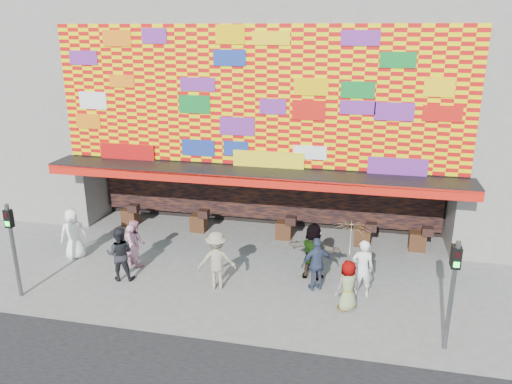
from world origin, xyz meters
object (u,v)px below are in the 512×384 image
Objects in this scene: ped_e at (317,264)px; signal_left at (12,240)px; ped_d at (217,260)px; ped_g at (348,286)px; ped_h at (362,268)px; ped_i at (135,242)px; ped_f at (313,251)px; signal_right at (453,284)px; ped_c at (120,254)px; ped_b at (132,246)px; parasol at (351,240)px; ped_a at (73,234)px.

signal_left is at bearing -12.77° from ped_e.
ped_d is at bearing -17.45° from ped_e.
ped_h is at bearing -153.12° from ped_g.
ped_f is at bearing -140.31° from ped_i.
signal_right is 1.59× the size of ped_d.
signal_right is 1.94× the size of ped_g.
ped_f is (2.88, 1.29, 0.01)m from ped_d.
signal_right is 10.05m from ped_c.
ped_b is 7.56m from parasol.
ped_f reaches higher than ped_h.
parasol is at bearing -154.37° from ped_i.
signal_right is 10.27m from ped_b.
ped_c is 0.95× the size of ped_d.
ped_b is 0.82× the size of ped_f.
ped_h reaches higher than ped_e.
ped_f reaches higher than ped_b.
ped_c is 7.72m from ped_h.
ped_d is 1.08× the size of ped_e.
ped_a is 2.37m from ped_i.
signal_left reaches higher than ped_c.
ped_b is 0.92m from ped_c.
parasol is (9.67, -1.46, 1.30)m from ped_a.
signal_right is at bearing 112.48° from ped_g.
ped_i is at bearing -12.59° from ped_h.
ped_e is (3.08, 0.56, -0.07)m from ped_d.
ped_c reaches higher than ped_b.
signal_left is 9.94m from parasol.
signal_right is 1.63× the size of ped_a.
ped_e is 1.39m from ped_h.
ped_h is (1.59, -0.84, -0.03)m from ped_f.
ped_h is 0.93× the size of parasol.
ped_f is at bearing -36.63° from ped_h.
ped_f is at bearing 143.22° from ped_a.
ped_d is 0.95× the size of parasol.
ped_d is 3.16m from ped_f.
ped_f is 1.03× the size of ped_h.
ped_a is (-12.23, 2.81, -0.94)m from signal_right.
ped_h reaches higher than ped_g.
ped_a is 0.93× the size of parasol.
signal_right is at bearing 128.32° from ped_a.
ped_h is (0.39, 0.91, 0.15)m from ped_g.
ped_i reaches higher than ped_b.
ped_d is at bearing -2.89° from ped_h.
ped_h is (4.47, 0.45, -0.02)m from ped_d.
parasol reaches higher than ped_c.
ped_e is 0.92× the size of ped_f.
signal_left is 1.51× the size of parasol.
ped_f reaches higher than ped_d.
ped_d is 1.14× the size of ped_i.
ped_i is (-0.00, 1.12, -0.08)m from ped_c.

